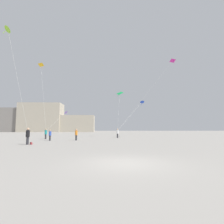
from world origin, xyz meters
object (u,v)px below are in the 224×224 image
kite_amber_delta (41,67)px  kite_cobalt_diamond (142,102)px  person_in_teal (46,133)px  kite_magenta_delta (170,64)px  person_in_black (28,135)px  kite_lime_diamond (8,32)px  kite_violet_diamond (66,112)px  building_centre_hall (41,118)px  kite_emerald_delta (120,94)px  person_in_orange (76,134)px  handbag_beside_flyer (31,143)px  building_right_hall (74,124)px  building_left_hall (10,120)px  person_in_blue (50,135)px  person_in_white (118,133)px

kite_amber_delta → kite_cobalt_diamond: bearing=2.6°
person_in_teal → kite_magenta_delta: (22.25, 2.99, 13.25)m
person_in_black → kite_lime_diamond: (-1.69, -1.77, 10.60)m
person_in_black → person_in_teal: (-1.47, 9.80, -0.03)m
kite_magenta_delta → kite_violet_diamond: bearing=152.7°
kite_magenta_delta → kite_cobalt_diamond: bearing=128.8°
kite_amber_delta → building_centre_hall: size_ratio=0.64×
kite_violet_diamond → kite_lime_diamond: (0.11, -26.21, 5.79)m
kite_magenta_delta → kite_emerald_delta: size_ratio=1.57×
kite_lime_diamond → building_centre_hall: building_centre_hall is taller
person_in_orange → kite_cobalt_diamond: (12.24, 11.86, 6.64)m
handbag_beside_flyer → building_centre_hall: bearing=109.8°
person_in_orange → kite_emerald_delta: 17.17m
kite_lime_diamond → building_right_hall: 81.59m
person_in_teal → building_right_hall: (-8.20, 69.33, 3.66)m
kite_amber_delta → building_left_hall: kite_amber_delta is taller
building_right_hall → handbag_beside_flyer: bearing=-82.8°
kite_magenta_delta → kite_cobalt_diamond: 9.76m
kite_amber_delta → kite_cobalt_diamond: 23.14m
person_in_teal → kite_cobalt_diamond: (17.77, 8.57, 6.61)m
kite_cobalt_diamond → person_in_teal: bearing=-154.3°
person_in_black → person_in_orange: bearing=36.7°
person_in_teal → kite_emerald_delta: 18.25m
kite_violet_diamond → person_in_black: bearing=-85.8°
person_in_teal → handbag_beside_flyer: (1.82, -9.70, -0.83)m
kite_magenta_delta → building_centre_hall: 81.46m
building_centre_hall → handbag_beside_flyer: building_centre_hall is taller
kite_magenta_delta → building_left_hall: (-66.45, 67.05, -7.62)m
person_in_black → building_centre_hall: 83.03m
kite_violet_diamond → building_right_hall: size_ratio=0.67×
person_in_black → kite_emerald_delta: bearing=37.9°
person_in_black → kite_violet_diamond: (-1.79, 24.44, 4.81)m
kite_amber_delta → building_right_hall: size_ratio=0.63×
person_in_blue → building_right_hall: building_right_hall is taller
person_in_blue → handbag_beside_flyer: size_ratio=4.93×
kite_magenta_delta → handbag_beside_flyer: size_ratio=43.14×
person_in_teal → handbag_beside_flyer: 9.90m
building_centre_hall → person_in_orange: bearing=-66.1°
kite_amber_delta → building_centre_hall: (-22.06, 60.60, -7.06)m
building_centre_hall → building_right_hall: 18.34m
kite_lime_diamond → kite_cobalt_diamond: bearing=48.2°
building_centre_hall → kite_lime_diamond: bearing=-72.0°
person_in_orange → kite_violet_diamond: (-5.84, 17.94, 4.87)m
person_in_black → kite_violet_diamond: kite_violet_diamond is taller
person_in_teal → kite_violet_diamond: bearing=-145.5°
person_in_white → kite_cobalt_diamond: size_ratio=0.26×
person_in_orange → handbag_beside_flyer: 7.44m
kite_amber_delta → kite_emerald_delta: bearing=6.5°
building_right_hall → kite_cobalt_diamond: bearing=-66.9°
building_right_hall → kite_violet_diamond: bearing=-81.8°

